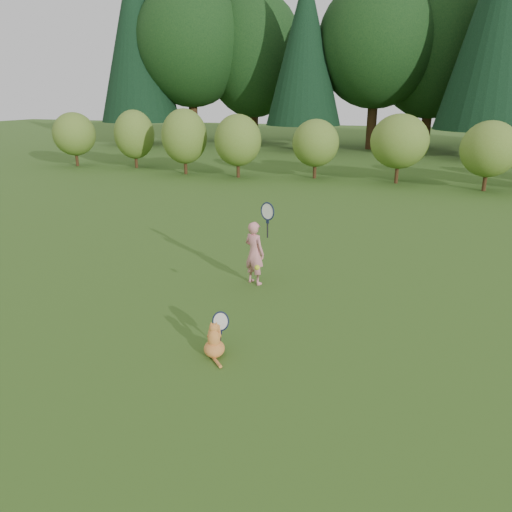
% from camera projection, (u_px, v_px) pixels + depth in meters
% --- Properties ---
extents(ground, '(100.00, 100.00, 0.00)m').
position_uv_depth(ground, '(228.00, 311.00, 7.97)').
color(ground, '#2E4B15').
rests_on(ground, ground).
extents(shrub_row, '(28.00, 3.00, 2.80)m').
position_uv_depth(shrub_row, '(357.00, 146.00, 19.19)').
color(shrub_row, '#576E22').
rests_on(shrub_row, ground).
extents(woodland_backdrop, '(48.00, 10.00, 15.00)m').
position_uv_depth(woodland_backdrop, '(393.00, 10.00, 26.26)').
color(woodland_backdrop, black).
rests_on(woodland_backdrop, ground).
extents(child, '(0.67, 0.42, 1.74)m').
position_uv_depth(child, '(255.00, 252.00, 8.95)').
color(child, '#DC8388').
rests_on(child, ground).
extents(cat, '(0.44, 0.67, 0.64)m').
position_uv_depth(cat, '(214.00, 338.00, 6.56)').
color(cat, '#BE6F24').
rests_on(cat, ground).
extents(tennis_ball, '(0.08, 0.08, 0.08)m').
position_uv_depth(tennis_ball, '(257.00, 267.00, 7.32)').
color(tennis_ball, '#B3CB17').
rests_on(tennis_ball, ground).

